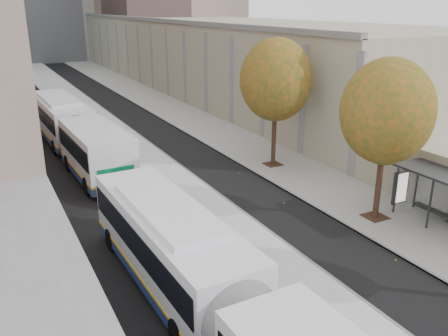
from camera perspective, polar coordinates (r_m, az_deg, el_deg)
bus_platform at (r=39.35m, az=-14.00°, el=4.20°), size 4.25×150.00×0.15m
sidewalk at (r=41.85m, az=-3.30°, el=5.56°), size 4.75×150.00×0.08m
building_tan at (r=72.07m, az=-4.71°, el=14.39°), size 18.00×92.00×8.00m
bus_shelter at (r=23.70m, az=25.25°, el=-1.55°), size 1.90×4.40×2.53m
tree_c at (r=22.59m, az=19.01°, el=6.43°), size 4.20×4.20×7.28m
tree_d at (r=29.35m, az=6.26°, el=10.48°), size 4.40×4.40×7.60m
bus_near at (r=14.37m, az=-0.26°, el=-15.68°), size 3.10×17.67×2.93m
bus_far at (r=33.93m, az=-17.63°, el=4.34°), size 3.44×18.63×3.09m
distant_car at (r=51.46m, az=-21.99°, el=7.39°), size 1.84×3.63×1.18m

